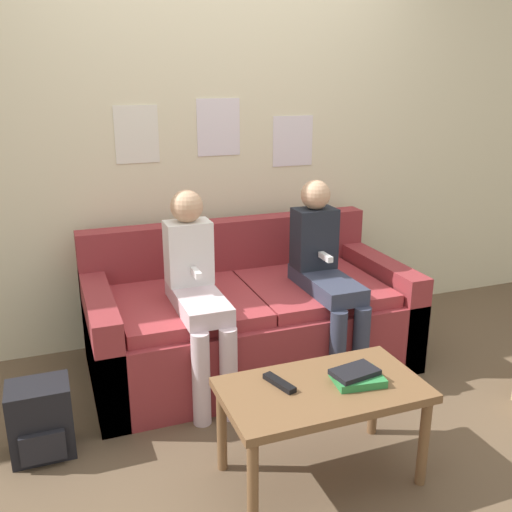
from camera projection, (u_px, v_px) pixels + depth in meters
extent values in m
plane|color=brown|center=(286.00, 411.00, 2.93)|extent=(10.00, 10.00, 0.00)
cube|color=beige|center=(217.00, 134.00, 3.54)|extent=(8.00, 0.06, 2.60)
cube|color=white|center=(137.00, 134.00, 3.34)|extent=(0.26, 0.00, 0.33)
cube|color=silver|center=(219.00, 127.00, 3.50)|extent=(0.27, 0.00, 0.34)
cube|color=silver|center=(293.00, 141.00, 3.70)|extent=(0.28, 0.00, 0.32)
cube|color=maroon|center=(250.00, 332.00, 3.35)|extent=(1.82, 0.92, 0.42)
cube|color=maroon|center=(229.00, 249.00, 3.57)|extent=(1.82, 0.14, 0.38)
cube|color=maroon|center=(102.00, 342.00, 3.04)|extent=(0.14, 0.92, 0.58)
cube|color=maroon|center=(375.00, 300.00, 3.60)|extent=(0.14, 0.92, 0.58)
cube|color=#A1343A|center=(187.00, 304.00, 3.11)|extent=(0.75, 0.76, 0.07)
cube|color=#A1343A|center=(312.00, 287.00, 3.37)|extent=(0.75, 0.76, 0.07)
cube|color=brown|center=(323.00, 390.00, 2.33)|extent=(0.83, 0.46, 0.04)
cylinder|color=brown|center=(253.00, 486.00, 2.10)|extent=(0.04, 0.04, 0.40)
cylinder|color=brown|center=(424.00, 442.00, 2.35)|extent=(0.04, 0.04, 0.40)
cylinder|color=brown|center=(222.00, 429.00, 2.44)|extent=(0.04, 0.04, 0.40)
cylinder|color=brown|center=(374.00, 396.00, 2.70)|extent=(0.04, 0.04, 0.40)
cylinder|color=silver|center=(201.00, 379.00, 2.76)|extent=(0.09, 0.09, 0.49)
cylinder|color=silver|center=(229.00, 374.00, 2.80)|extent=(0.09, 0.09, 0.49)
cube|color=silver|center=(198.00, 301.00, 2.95)|extent=(0.23, 0.56, 0.09)
cube|color=white|center=(188.00, 252.00, 3.04)|extent=(0.24, 0.16, 0.34)
sphere|color=tan|center=(187.00, 206.00, 2.96)|extent=(0.17, 0.17, 0.17)
cube|color=white|center=(196.00, 273.00, 2.92)|extent=(0.03, 0.12, 0.03)
cylinder|color=#33384C|center=(337.00, 354.00, 3.01)|extent=(0.09, 0.09, 0.49)
cylinder|color=#33384C|center=(361.00, 350.00, 3.05)|extent=(0.09, 0.09, 0.49)
cube|color=#33384C|center=(326.00, 283.00, 3.20)|extent=(0.23, 0.56, 0.09)
cube|color=#1E232D|center=(314.00, 238.00, 3.28)|extent=(0.24, 0.16, 0.35)
sphere|color=tan|center=(316.00, 195.00, 3.21)|extent=(0.17, 0.17, 0.17)
cube|color=white|center=(326.00, 257.00, 3.17)|extent=(0.03, 0.12, 0.03)
cube|color=black|center=(279.00, 383.00, 2.33)|extent=(0.09, 0.17, 0.02)
cube|color=#2D8442|center=(358.00, 378.00, 2.35)|extent=(0.22, 0.18, 0.03)
cube|color=black|center=(355.00, 372.00, 2.35)|extent=(0.21, 0.15, 0.02)
cube|color=black|center=(41.00, 419.00, 2.56)|extent=(0.27, 0.21, 0.34)
cube|color=black|center=(43.00, 448.00, 2.47)|extent=(0.19, 0.03, 0.14)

